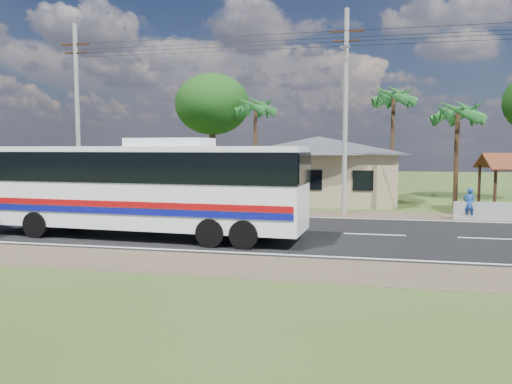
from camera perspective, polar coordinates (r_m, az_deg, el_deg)
ground at (r=21.71m, az=1.40°, el=-4.51°), size 120.00×120.00×0.00m
road at (r=21.70m, az=1.40°, el=-4.49°), size 120.00×16.00×0.03m
house at (r=34.18m, az=7.11°, el=3.38°), size 12.40×10.00×5.00m
utility_poles at (r=27.64m, az=9.49°, el=9.46°), size 32.80×2.22×11.00m
palm_near at (r=32.59m, az=22.08°, el=8.37°), size 2.80×2.80×6.70m
palm_mid at (r=36.77m, az=15.45°, el=10.40°), size 2.80×2.80×8.20m
palm_far at (r=38.01m, az=-0.06°, el=9.66°), size 2.80×2.80×7.70m
tree_behind_house at (r=40.98m, az=-5.02°, el=9.92°), size 6.00×6.00×9.61m
coach_bus at (r=20.40m, az=-12.44°, el=1.21°), size 12.96×3.45×3.98m
person at (r=27.22m, az=23.17°, el=-1.25°), size 0.60×0.40×1.63m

